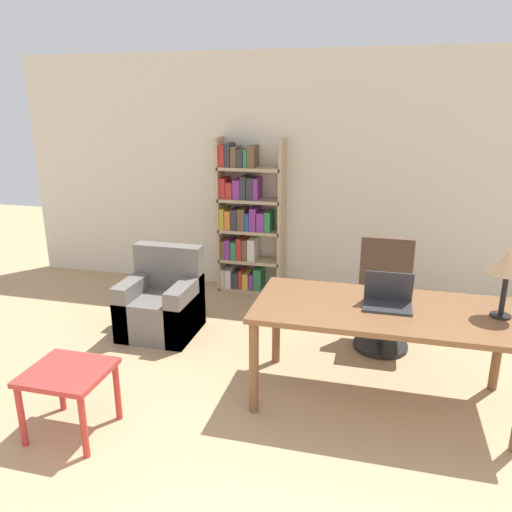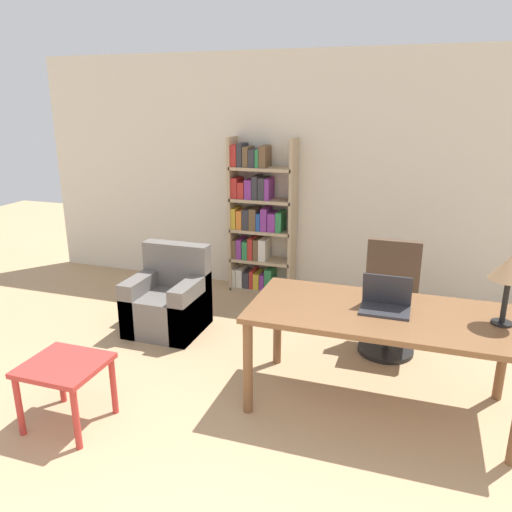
{
  "view_description": "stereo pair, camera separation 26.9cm",
  "coord_description": "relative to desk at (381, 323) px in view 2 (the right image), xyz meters",
  "views": [
    {
      "loc": [
        0.34,
        -1.07,
        2.16
      ],
      "look_at": [
        -0.58,
        2.55,
        1.0
      ],
      "focal_mm": 35.0,
      "sensor_mm": 36.0,
      "label": 1
    },
    {
      "loc": [
        0.6,
        -0.99,
        2.16
      ],
      "look_at": [
        -0.58,
        2.55,
        1.0
      ],
      "focal_mm": 35.0,
      "sensor_mm": 36.0,
      "label": 2
    }
  ],
  "objects": [
    {
      "name": "bookshelf",
      "position": [
        -1.59,
        1.99,
        0.17
      ],
      "size": [
        0.76,
        0.28,
        1.79
      ],
      "color": "tan",
      "rests_on": "ground_plane"
    },
    {
      "name": "desk",
      "position": [
        0.0,
        0.0,
        0.0
      ],
      "size": [
        1.86,
        0.88,
        0.75
      ],
      "color": "brown",
      "rests_on": "ground_plane"
    },
    {
      "name": "table_lamp",
      "position": [
        0.77,
        0.04,
        0.46
      ],
      "size": [
        0.25,
        0.25,
        0.48
      ],
      "color": "black",
      "rests_on": "desk"
    },
    {
      "name": "office_chair",
      "position": [
        0.01,
        0.95,
        -0.22
      ],
      "size": [
        0.49,
        0.49,
        0.99
      ],
      "color": "black",
      "rests_on": "ground_plane"
    },
    {
      "name": "side_table_blue",
      "position": [
        -2.01,
        -0.91,
        -0.28
      ],
      "size": [
        0.53,
        0.48,
        0.47
      ],
      "color": "#B2332D",
      "rests_on": "ground_plane"
    },
    {
      "name": "laptop",
      "position": [
        0.02,
        0.03,
        0.14
      ],
      "size": [
        0.34,
        0.25,
        0.25
      ],
      "color": "#2D2D33",
      "rests_on": "desk"
    },
    {
      "name": "armchair",
      "position": [
        -2.07,
        0.68,
        -0.39
      ],
      "size": [
        0.68,
        0.65,
        0.83
      ],
      "color": "#66605B",
      "rests_on": "ground_plane"
    },
    {
      "name": "wall_back",
      "position": [
        -0.42,
        2.18,
        0.68
      ],
      "size": [
        8.0,
        0.06,
        2.7
      ],
      "color": "beige",
      "rests_on": "ground_plane"
    }
  ]
}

